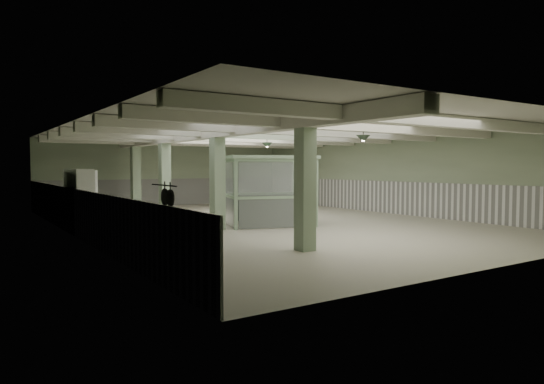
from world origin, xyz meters
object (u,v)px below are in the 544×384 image
prep_counter (142,242)px  walkin_cooler (80,202)px  guard_booth (267,178)px  filing_cabinet (305,206)px

prep_counter → walkin_cooler: 6.21m
guard_booth → filing_cabinet: (1.87, 0.09, -1.15)m
walkin_cooler → prep_counter: bearing=-89.2°
walkin_cooler → guard_booth: guard_booth is taller
walkin_cooler → filing_cabinet: bearing=-10.9°
walkin_cooler → filing_cabinet: 8.42m
guard_booth → walkin_cooler: bearing=-177.5°
prep_counter → filing_cabinet: bearing=29.4°
prep_counter → walkin_cooler: walkin_cooler is taller
guard_booth → filing_cabinet: 2.19m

